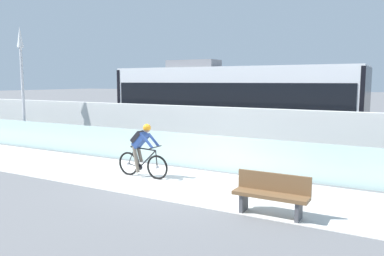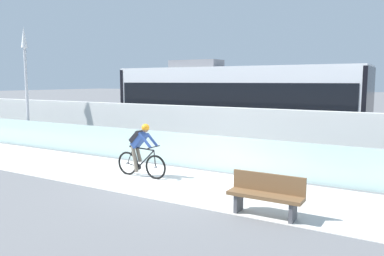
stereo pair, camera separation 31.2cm
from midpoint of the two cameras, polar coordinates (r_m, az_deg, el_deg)
The scene contains 10 objects.
ground_plane at distance 10.93m, azimuth -1.11°, elevation -8.13°, with size 200.00×200.00×0.00m, color slate.
bike_path_deck at distance 10.93m, azimuth -1.11°, elevation -8.10°, with size 32.00×3.20×0.01m, color silver.
glass_parapet at distance 12.38m, azimuth 3.41°, elevation -3.67°, with size 32.00×0.05×1.13m, color silver.
concrete_barrier_wall at distance 13.92m, azimuth 6.82°, elevation -0.90°, with size 32.00×0.36×1.91m, color silver.
tram_rail_near at distance 16.34m, azimuth 10.31°, elevation -3.17°, with size 32.00×0.08×0.01m, color #595654.
tram_rail_far at distance 17.68m, azimuth 11.93°, elevation -2.44°, with size 32.00×0.08×0.01m, color #595654.
tram at distance 17.33m, azimuth 6.77°, elevation 3.76°, with size 11.06×2.54×3.81m.
cyclist_on_bike at distance 11.50m, azimuth -6.82°, elevation -3.34°, with size 1.77×0.58×1.61m.
lamp_post_antenna at distance 18.65m, azimuth -22.93°, elevation 7.79°, with size 0.28×0.28×5.20m.
bench at distance 8.44m, azimuth 11.94°, elevation -9.49°, with size 1.60×0.45×0.89m.
Camera 2 is at (5.70, -8.89, 2.85)m, focal length 36.09 mm.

